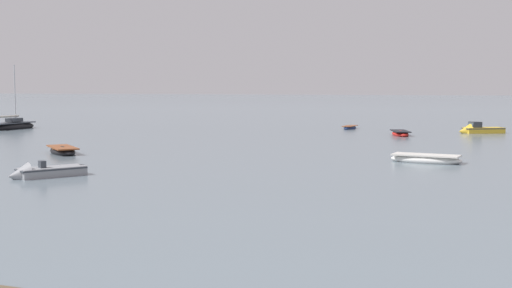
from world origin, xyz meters
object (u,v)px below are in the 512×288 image
motorboat_moored_1 (41,174)px  rowboat_moored_2 (350,128)px  sailboat_moored_0 (12,126)px  rowboat_moored_5 (426,159)px  motorboat_moored_0 (477,131)px  rowboat_moored_3 (400,134)px  rowboat_moored_4 (63,151)px

motorboat_moored_1 → rowboat_moored_2: 46.70m
motorboat_moored_1 → sailboat_moored_0: bearing=-105.3°
rowboat_moored_2 → rowboat_moored_5: bearing=-155.5°
motorboat_moored_0 → rowboat_moored_2: 14.28m
rowboat_moored_3 → sailboat_moored_0: size_ratio=0.59×
rowboat_moored_3 → rowboat_moored_4: size_ratio=1.04×
rowboat_moored_4 → sailboat_moored_0: size_ratio=0.57×
sailboat_moored_0 → rowboat_moored_5: bearing=-110.1°
motorboat_moored_0 → rowboat_moored_3: 9.36m
motorboat_moored_1 → rowboat_moored_5: 23.48m
rowboat_moored_5 → sailboat_moored_0: 51.44m
motorboat_moored_1 → sailboat_moored_0: size_ratio=0.54×
rowboat_moored_5 → sailboat_moored_0: bearing=-12.9°
rowboat_moored_3 → rowboat_moored_5: bearing=173.6°
rowboat_moored_5 → sailboat_moored_0: size_ratio=0.61×
sailboat_moored_0 → rowboat_moored_2: bearing=-68.6°
rowboat_moored_3 → rowboat_moored_4: bearing=124.3°
rowboat_moored_4 → sailboat_moored_0: bearing=178.4°
rowboat_moored_4 → rowboat_moored_5: bearing=49.0°
rowboat_moored_4 → sailboat_moored_0: 31.26m
rowboat_moored_4 → rowboat_moored_5: size_ratio=0.93×
sailboat_moored_0 → motorboat_moored_1: bearing=-137.1°
motorboat_moored_1 → sailboat_moored_0: sailboat_moored_0 is taller
rowboat_moored_2 → rowboat_moored_5: rowboat_moored_5 is taller
rowboat_moored_4 → motorboat_moored_1: bearing=-16.9°
motorboat_moored_0 → rowboat_moored_2: (-14.04, 2.61, -0.13)m
motorboat_moored_0 → rowboat_moored_3: size_ratio=1.09×
rowboat_moored_3 → sailboat_moored_0: 43.73m
rowboat_moored_3 → rowboat_moored_2: bearing=20.7°
rowboat_moored_3 → sailboat_moored_0: (-43.42, -5.15, 0.15)m
rowboat_moored_2 → rowboat_moored_3: size_ratio=0.73×
motorboat_moored_0 → rowboat_moored_2: bearing=-38.9°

